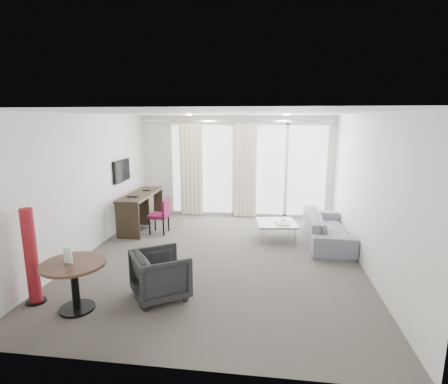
# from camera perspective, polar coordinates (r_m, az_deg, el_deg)

# --- Properties ---
(floor) EXTENTS (5.00, 6.00, 0.00)m
(floor) POSITION_cam_1_polar(r_m,az_deg,el_deg) (6.58, -0.69, -10.49)
(floor) COLOR #514C45
(floor) RESTS_ON ground
(ceiling) EXTENTS (5.00, 6.00, 0.00)m
(ceiling) POSITION_cam_1_polar(r_m,az_deg,el_deg) (6.09, -0.75, 12.77)
(ceiling) COLOR white
(ceiling) RESTS_ON ground
(wall_left) EXTENTS (0.00, 6.00, 2.60)m
(wall_left) POSITION_cam_1_polar(r_m,az_deg,el_deg) (7.01, -21.40, 1.15)
(wall_left) COLOR silver
(wall_left) RESTS_ON ground
(wall_right) EXTENTS (0.00, 6.00, 2.60)m
(wall_right) POSITION_cam_1_polar(r_m,az_deg,el_deg) (6.36, 22.18, 0.07)
(wall_right) COLOR silver
(wall_right) RESTS_ON ground
(wall_front) EXTENTS (5.00, 0.00, 2.60)m
(wall_front) POSITION_cam_1_polar(r_m,az_deg,el_deg) (3.37, -8.11, -9.08)
(wall_front) COLOR silver
(wall_front) RESTS_ON ground
(window_panel) EXTENTS (4.00, 0.02, 2.38)m
(window_panel) POSITION_cam_1_polar(r_m,az_deg,el_deg) (9.12, 3.83, 3.59)
(window_panel) COLOR white
(window_panel) RESTS_ON ground
(window_frame) EXTENTS (4.10, 0.06, 2.44)m
(window_frame) POSITION_cam_1_polar(r_m,az_deg,el_deg) (9.11, 3.83, 3.58)
(window_frame) COLOR white
(window_frame) RESTS_ON ground
(curtain_left) EXTENTS (0.60, 0.20, 2.38)m
(curtain_left) POSITION_cam_1_polar(r_m,az_deg,el_deg) (9.17, -5.33, 3.61)
(curtain_left) COLOR beige
(curtain_left) RESTS_ON ground
(curtain_right) EXTENTS (0.60, 0.20, 2.38)m
(curtain_right) POSITION_cam_1_polar(r_m,az_deg,el_deg) (8.96, 3.44, 3.45)
(curtain_right) COLOR beige
(curtain_right) RESTS_ON ground
(curtain_track) EXTENTS (4.80, 0.04, 0.04)m
(curtain_track) POSITION_cam_1_polar(r_m,az_deg,el_deg) (8.89, 1.90, 11.48)
(curtain_track) COLOR #B2B2B7
(curtain_track) RESTS_ON ceiling
(downlight_a) EXTENTS (0.12, 0.12, 0.02)m
(downlight_a) POSITION_cam_1_polar(r_m,az_deg,el_deg) (7.83, -5.72, 12.42)
(downlight_a) COLOR #FFE0B2
(downlight_a) RESTS_ON ceiling
(downlight_b) EXTENTS (0.12, 0.12, 0.02)m
(downlight_b) POSITION_cam_1_polar(r_m,az_deg,el_deg) (7.64, 10.19, 12.32)
(downlight_b) COLOR #FFE0B2
(downlight_b) RESTS_ON ceiling
(desk) EXTENTS (0.54, 1.74, 0.81)m
(desk) POSITION_cam_1_polar(r_m,az_deg,el_deg) (8.38, -13.34, -2.97)
(desk) COLOR black
(desk) RESTS_ON floor
(tv) EXTENTS (0.05, 0.80, 0.50)m
(tv) POSITION_cam_1_polar(r_m,az_deg,el_deg) (8.26, -16.35, 3.34)
(tv) COLOR black
(tv) RESTS_ON wall_left
(desk_chair) EXTENTS (0.45, 0.43, 0.78)m
(desk_chair) POSITION_cam_1_polar(r_m,az_deg,el_deg) (7.89, -10.58, -3.88)
(desk_chair) COLOR maroon
(desk_chair) RESTS_ON floor
(round_table) EXTENTS (0.93, 0.93, 0.66)m
(round_table) POSITION_cam_1_polar(r_m,az_deg,el_deg) (5.16, -23.12, -13.98)
(round_table) COLOR #44291E
(round_table) RESTS_ON floor
(menu_card) EXTENTS (0.11, 0.02, 0.21)m
(menu_card) POSITION_cam_1_polar(r_m,az_deg,el_deg) (5.03, -24.09, -9.96)
(menu_card) COLOR white
(menu_card) RESTS_ON round_table
(red_lamp) EXTENTS (0.35, 0.35, 1.34)m
(red_lamp) POSITION_cam_1_polar(r_m,az_deg,el_deg) (5.47, -28.97, -9.21)
(red_lamp) COLOR maroon
(red_lamp) RESTS_ON floor
(tub_armchair) EXTENTS (1.02, 1.01, 0.68)m
(tub_armchair) POSITION_cam_1_polar(r_m,az_deg,el_deg) (5.16, -10.33, -13.13)
(tub_armchair) COLOR black
(tub_armchair) RESTS_ON floor
(coffee_table) EXTENTS (0.91, 0.91, 0.36)m
(coffee_table) POSITION_cam_1_polar(r_m,az_deg,el_deg) (7.55, 8.51, -6.21)
(coffee_table) COLOR gray
(coffee_table) RESTS_ON floor
(remote) EXTENTS (0.08, 0.18, 0.02)m
(remote) POSITION_cam_1_polar(r_m,az_deg,el_deg) (7.59, 9.64, -4.72)
(remote) COLOR black
(remote) RESTS_ON coffee_table
(magazine) EXTENTS (0.29, 0.33, 0.02)m
(magazine) POSITION_cam_1_polar(r_m,az_deg,el_deg) (7.37, 9.45, -5.21)
(magazine) COLOR gray
(magazine) RESTS_ON coffee_table
(sofa) EXTENTS (0.80, 2.04, 0.60)m
(sofa) POSITION_cam_1_polar(r_m,az_deg,el_deg) (7.53, 16.48, -5.68)
(sofa) COLOR slate
(sofa) RESTS_ON floor
(terrace_slab) EXTENTS (5.60, 3.00, 0.12)m
(terrace_slab) POSITION_cam_1_polar(r_m,az_deg,el_deg) (10.85, 4.26, -1.88)
(terrace_slab) COLOR #4D4D50
(terrace_slab) RESTS_ON ground
(rattan_chair_a) EXTENTS (0.54, 0.54, 0.74)m
(rattan_chair_a) POSITION_cam_1_polar(r_m,az_deg,el_deg) (10.44, 9.19, -0.12)
(rattan_chair_a) COLOR brown
(rattan_chair_a) RESTS_ON terrace_slab
(rattan_chair_b) EXTENTS (0.69, 0.69, 0.79)m
(rattan_chair_b) POSITION_cam_1_polar(r_m,az_deg,el_deg) (10.53, 11.23, 0.04)
(rattan_chair_b) COLOR brown
(rattan_chair_b) RESTS_ON terrace_slab
(rattan_table) EXTENTS (0.61, 0.61, 0.48)m
(rattan_table) POSITION_cam_1_polar(r_m,az_deg,el_deg) (10.97, 12.12, -0.35)
(rattan_table) COLOR brown
(rattan_table) RESTS_ON terrace_slab
(balustrade) EXTENTS (5.50, 0.06, 1.05)m
(balustrade) POSITION_cam_1_polar(r_m,az_deg,el_deg) (12.16, 4.70, 2.29)
(balustrade) COLOR #B2B2B7
(balustrade) RESTS_ON terrace_slab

